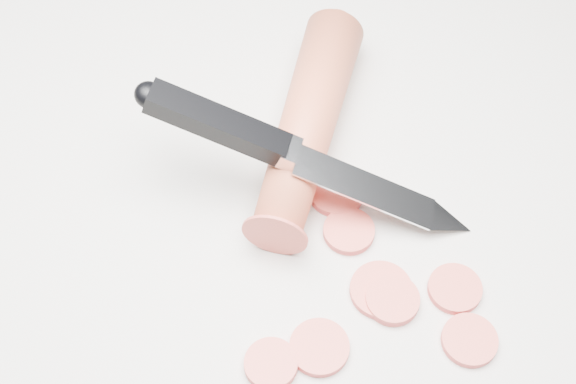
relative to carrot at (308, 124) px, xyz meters
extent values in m
plane|color=beige|center=(0.02, -0.05, -0.02)|extent=(2.40, 2.40, 0.00)
cylinder|color=#C94F2F|center=(0.00, 0.00, 0.00)|extent=(0.10, 0.18, 0.04)
cylinder|color=#D74639|center=(-0.04, -0.16, -0.02)|extent=(0.03, 0.03, 0.01)
cylinder|color=#D74639|center=(-0.02, -0.15, -0.02)|extent=(0.04, 0.04, 0.01)
cylinder|color=#D74639|center=(0.03, -0.12, -0.02)|extent=(0.04, 0.04, 0.01)
cylinder|color=#D74639|center=(0.02, -0.07, -0.02)|extent=(0.03, 0.03, 0.01)
cylinder|color=#D74639|center=(0.07, -0.12, -0.02)|extent=(0.03, 0.03, 0.01)
cylinder|color=#D74639|center=(0.01, -0.04, -0.02)|extent=(0.04, 0.04, 0.01)
cylinder|color=#D74639|center=(0.03, -0.13, -0.02)|extent=(0.03, 0.03, 0.01)
cylinder|color=#D74639|center=(0.07, -0.16, -0.02)|extent=(0.03, 0.03, 0.01)
camera|label=1|loc=(-0.06, -0.32, 0.42)|focal=50.00mm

